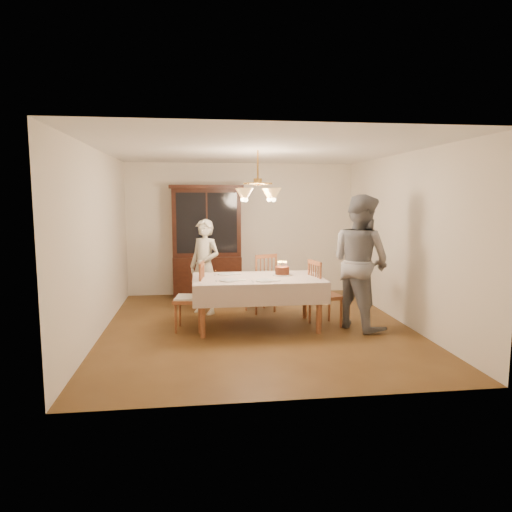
{
  "coord_description": "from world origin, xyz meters",
  "views": [
    {
      "loc": [
        -0.87,
        -6.58,
        1.93
      ],
      "look_at": [
        0.0,
        0.2,
        1.05
      ],
      "focal_mm": 32.0,
      "sensor_mm": 36.0,
      "label": 1
    }
  ],
  "objects": [
    {
      "name": "place_setting_near_right",
      "position": [
        0.07,
        -0.31,
        0.77
      ],
      "size": [
        0.4,
        0.25,
        0.02
      ],
      "color": "white",
      "rests_on": "dining_table"
    },
    {
      "name": "room_shell",
      "position": [
        0.0,
        0.0,
        1.58
      ],
      "size": [
        5.0,
        5.0,
        5.0
      ],
      "color": "white",
      "rests_on": "ground"
    },
    {
      "name": "china_hutch",
      "position": [
        -0.7,
        2.25,
        1.04
      ],
      "size": [
        1.38,
        0.54,
        2.16
      ],
      "color": "black",
      "rests_on": "ground"
    },
    {
      "name": "chair_far_side",
      "position": [
        0.17,
        0.93,
        0.44
      ],
      "size": [
        0.57,
        0.56,
        1.0
      ],
      "color": "brown",
      "rests_on": "ground"
    },
    {
      "name": "place_setting_far_left",
      "position": [
        -0.44,
        0.31,
        0.77
      ],
      "size": [
        0.41,
        0.26,
        0.02
      ],
      "color": "white",
      "rests_on": "dining_table"
    },
    {
      "name": "adult_in_grey",
      "position": [
        1.5,
        -0.18,
        0.99
      ],
      "size": [
        1.11,
        1.2,
        1.97
      ],
      "primitive_type": "imported",
      "rotation": [
        0.0,
        0.0,
        2.05
      ],
      "color": "slate",
      "rests_on": "ground"
    },
    {
      "name": "dining_table",
      "position": [
        0.0,
        0.0,
        0.68
      ],
      "size": [
        1.9,
        1.1,
        0.76
      ],
      "color": "brown",
      "rests_on": "ground"
    },
    {
      "name": "elderly_woman",
      "position": [
        -0.76,
        0.94,
        0.79
      ],
      "size": [
        0.68,
        0.66,
        1.58
      ],
      "primitive_type": "imported",
      "rotation": [
        0.0,
        0.0,
        -0.7
      ],
      "color": "beige",
      "rests_on": "ground"
    },
    {
      "name": "place_setting_near_left",
      "position": [
        -0.43,
        -0.23,
        0.77
      ],
      "size": [
        0.42,
        0.27,
        0.02
      ],
      "color": "white",
      "rests_on": "dining_table"
    },
    {
      "name": "ground",
      "position": [
        0.0,
        0.0,
        0.0
      ],
      "size": [
        5.0,
        5.0,
        0.0
      ],
      "primitive_type": "plane",
      "color": "#513317",
      "rests_on": "ground"
    },
    {
      "name": "chair_right_end",
      "position": [
        1.02,
        -0.03,
        0.44
      ],
      "size": [
        0.5,
        0.52,
        1.0
      ],
      "color": "brown",
      "rests_on": "ground"
    },
    {
      "name": "chair_left_end",
      "position": [
        -1.0,
        -0.01,
        0.45
      ],
      "size": [
        0.48,
        0.49,
        1.0
      ],
      "color": "brown",
      "rests_on": "ground"
    },
    {
      "name": "birthday_cake",
      "position": [
        0.39,
        0.13,
        0.82
      ],
      "size": [
        0.3,
        0.3,
        0.21
      ],
      "color": "white",
      "rests_on": "dining_table"
    },
    {
      "name": "chandelier",
      "position": [
        -0.0,
        -0.0,
        1.98
      ],
      "size": [
        0.62,
        0.62,
        0.73
      ],
      "color": "#BF8C3F",
      "rests_on": "ground"
    }
  ]
}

